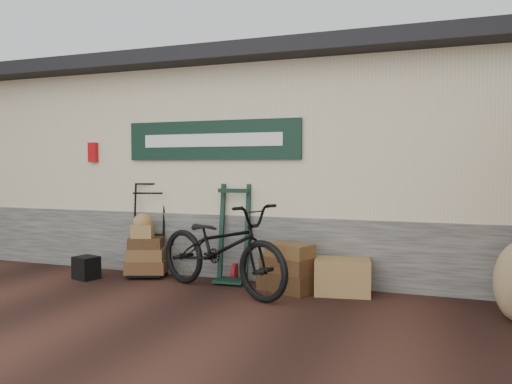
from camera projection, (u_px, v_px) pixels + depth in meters
ground at (201, 296)px, 6.07m from camera, size 80.00×80.00×0.00m
station_building at (271, 165)px, 8.56m from camera, size 14.40×4.10×3.20m
porter_trolley at (148, 228)px, 7.24m from camera, size 0.82×0.71×1.37m
green_barrow at (233, 233)px, 6.81m from camera, size 0.51×0.44×1.34m
suitcase_stack at (288, 267)px, 6.35m from camera, size 0.81×0.66×0.62m
wicker_hamper at (343, 277)px, 6.18m from camera, size 0.74×0.54×0.44m
black_trunk at (86, 268)px, 7.02m from camera, size 0.38×0.35×0.32m
bicycle at (221, 242)px, 6.27m from camera, size 1.51×2.29×1.26m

